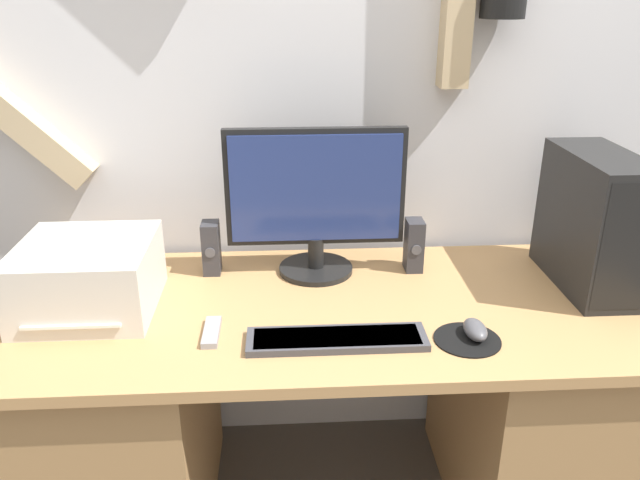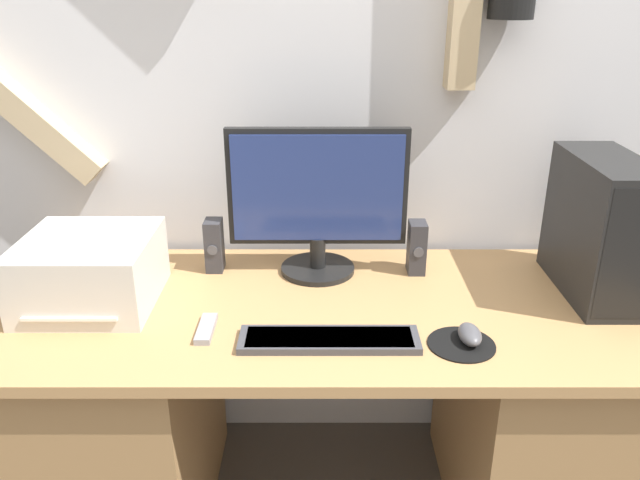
# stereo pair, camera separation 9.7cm
# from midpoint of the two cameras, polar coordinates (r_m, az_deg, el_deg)

# --- Properties ---
(wall_back) EXTENTS (6.40, 0.18, 2.70)m
(wall_back) POSITION_cam_midpoint_polar(r_m,az_deg,el_deg) (1.94, 2.71, 17.34)
(wall_back) COLOR silver
(wall_back) RESTS_ON ground_plane
(desk) EXTENTS (1.75, 0.76, 0.73)m
(desk) POSITION_cam_midpoint_polar(r_m,az_deg,el_deg) (1.90, 2.74, -15.25)
(desk) COLOR tan
(desk) RESTS_ON ground_plane
(monitor) EXTENTS (0.52, 0.22, 0.44)m
(monitor) POSITION_cam_midpoint_polar(r_m,az_deg,el_deg) (1.81, 1.57, 3.91)
(monitor) COLOR black
(monitor) RESTS_ON desk
(keyboard) EXTENTS (0.44, 0.11, 0.02)m
(keyboard) POSITION_cam_midpoint_polar(r_m,az_deg,el_deg) (1.53, 2.92, -9.09)
(keyboard) COLOR #3D3D42
(keyboard) RESTS_ON desk
(mousepad) EXTENTS (0.16, 0.16, 0.00)m
(mousepad) POSITION_cam_midpoint_polar(r_m,az_deg,el_deg) (1.58, 14.79, -9.27)
(mousepad) COLOR black
(mousepad) RESTS_ON desk
(mouse) EXTENTS (0.05, 0.10, 0.04)m
(mouse) POSITION_cam_midpoint_polar(r_m,az_deg,el_deg) (1.58, 15.52, -8.38)
(mouse) COLOR #4C4C51
(mouse) RESTS_ON mousepad
(computer_tower) EXTENTS (0.17, 0.40, 0.39)m
(computer_tower) POSITION_cam_midpoint_polar(r_m,az_deg,el_deg) (1.89, 25.90, 0.98)
(computer_tower) COLOR black
(computer_tower) RESTS_ON desk
(printer) EXTENTS (0.34, 0.35, 0.19)m
(printer) POSITION_cam_midpoint_polar(r_m,az_deg,el_deg) (1.78, -18.58, -2.68)
(printer) COLOR beige
(printer) RESTS_ON desk
(speaker_left) EXTENTS (0.05, 0.07, 0.16)m
(speaker_left) POSITION_cam_midpoint_polar(r_m,az_deg,el_deg) (1.89, -7.95, -0.49)
(speaker_left) COLOR #2D2D33
(speaker_left) RESTS_ON desk
(speaker_right) EXTENTS (0.05, 0.07, 0.16)m
(speaker_right) POSITION_cam_midpoint_polar(r_m,az_deg,el_deg) (1.89, 10.55, -0.71)
(speaker_right) COLOR #2D2D33
(speaker_right) RESTS_ON desk
(remote_control) EXTENTS (0.04, 0.13, 0.02)m
(remote_control) POSITION_cam_midpoint_polar(r_m,az_deg,el_deg) (1.60, -8.40, -8.03)
(remote_control) COLOR gray
(remote_control) RESTS_ON desk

